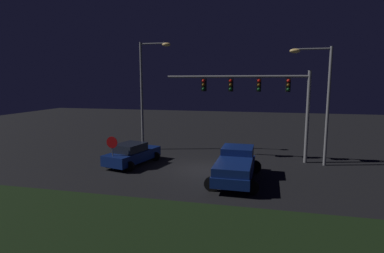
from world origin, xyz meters
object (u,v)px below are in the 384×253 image
street_lamp_left (147,84)px  stop_sign (112,147)px  traffic_signal_gantry (259,92)px  street_lamp_right (320,91)px  pickup_truck (236,164)px  car_sedan (132,154)px

street_lamp_left → stop_sign: street_lamp_left is taller
stop_sign → traffic_signal_gantry: bearing=27.9°
traffic_signal_gantry → street_lamp_right: bearing=-6.4°
stop_sign → pickup_truck: bearing=-2.0°
pickup_truck → street_lamp_left: street_lamp_left is taller
street_lamp_left → stop_sign: size_ratio=4.00×
car_sedan → street_lamp_right: size_ratio=0.59×
traffic_signal_gantry → pickup_truck: bearing=-102.6°
pickup_truck → street_lamp_right: street_lamp_right is taller
stop_sign → street_lamp_left: bearing=89.8°
car_sedan → traffic_signal_gantry: traffic_signal_gantry is taller
car_sedan → stop_sign: (-0.63, -1.63, 0.82)m
car_sedan → street_lamp_left: bearing=21.5°
car_sedan → traffic_signal_gantry: bearing=-55.3°
car_sedan → pickup_truck: bearing=-90.4°
car_sedan → street_lamp_right: 13.52m
pickup_truck → traffic_signal_gantry: 6.61m
street_lamp_right → stop_sign: 14.29m
traffic_signal_gantry → street_lamp_left: size_ratio=1.16×
street_lamp_left → street_lamp_right: street_lamp_left is taller
street_lamp_left → stop_sign: 7.48m
traffic_signal_gantry → stop_sign: (-9.14, -4.84, -3.47)m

